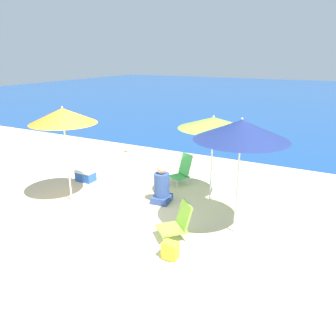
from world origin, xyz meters
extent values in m
plane|color=beige|center=(0.00, 0.00, 0.00)|extent=(60.00, 60.00, 0.00)
cube|color=#19478C|center=(0.00, 25.52, 0.00)|extent=(60.00, 40.00, 0.01)
cylinder|color=white|center=(2.59, 0.91, 0.95)|extent=(0.04, 0.04, 1.89)
cone|color=navy|center=(2.59, 0.91, 2.07)|extent=(1.75, 1.75, 0.37)
sphere|color=white|center=(2.59, 0.91, 2.28)|extent=(0.04, 0.04, 0.04)
cylinder|color=white|center=(-1.35, 0.50, 0.95)|extent=(0.04, 0.04, 1.90)
cone|color=orange|center=(-1.35, 0.50, 2.07)|extent=(1.52, 1.52, 0.34)
sphere|color=white|center=(-1.35, 0.50, 2.26)|extent=(0.04, 0.04, 0.04)
cylinder|color=white|center=(1.62, 2.10, 0.89)|extent=(0.04, 0.04, 1.78)
cone|color=#8ECC3D|center=(1.62, 2.10, 1.90)|extent=(1.61, 1.61, 0.25)
sphere|color=white|center=(1.62, 2.10, 2.05)|extent=(0.04, 0.04, 0.04)
cylinder|color=silver|center=(1.30, 0.08, 0.09)|extent=(0.02, 0.02, 0.18)
cylinder|color=silver|center=(1.59, -0.21, 0.09)|extent=(0.02, 0.02, 0.18)
cylinder|color=silver|center=(1.60, 0.39, 0.09)|extent=(0.02, 0.02, 0.18)
cylinder|color=silver|center=(1.89, 0.11, 0.09)|extent=(0.02, 0.02, 0.18)
cube|color=#8ECC3D|center=(1.60, 0.09, 0.20)|extent=(0.70, 0.70, 0.04)
cube|color=#8ECC3D|center=(1.78, 0.28, 0.46)|extent=(0.46, 0.45, 0.48)
cylinder|color=silver|center=(0.28, 2.55, 0.11)|extent=(0.02, 0.02, 0.22)
cylinder|color=silver|center=(0.59, 2.39, 0.11)|extent=(0.02, 0.02, 0.22)
cylinder|color=silver|center=(0.45, 2.88, 0.11)|extent=(0.02, 0.02, 0.22)
cylinder|color=silver|center=(0.76, 2.72, 0.11)|extent=(0.02, 0.02, 0.22)
cube|color=#47B756|center=(0.52, 2.63, 0.23)|extent=(0.57, 0.58, 0.04)
cube|color=#47B756|center=(0.62, 2.83, 0.54)|extent=(0.46, 0.36, 0.58)
cube|color=#334C8C|center=(0.64, 1.45, 0.08)|extent=(0.46, 0.52, 0.16)
cylinder|color=#334C8C|center=(0.64, 1.45, 0.44)|extent=(0.37, 0.37, 0.56)
sphere|color=tan|center=(0.64, 1.45, 0.83)|extent=(0.22, 0.22, 0.22)
cube|color=yellow|center=(1.88, -0.50, 0.15)|extent=(0.27, 0.20, 0.30)
cube|color=yellow|center=(1.88, -0.61, 0.09)|extent=(0.19, 0.03, 0.14)
cylinder|color=#8CCCEA|center=(0.04, 2.40, 0.07)|extent=(0.07, 0.07, 0.14)
cylinder|color=#8CCCEA|center=(0.04, 2.40, 0.16)|extent=(0.03, 0.03, 0.05)
cylinder|color=black|center=(0.04, 2.40, 0.19)|extent=(0.04, 0.04, 0.02)
cube|color=#2859B2|center=(-1.91, 1.67, 0.13)|extent=(0.50, 0.33, 0.26)
cube|color=white|center=(-1.91, 1.67, 0.29)|extent=(0.51, 0.34, 0.06)
cylinder|color=gold|center=(-2.58, 4.58, 0.04)|extent=(0.01, 0.01, 0.07)
cylinder|color=gold|center=(-2.53, 4.58, 0.04)|extent=(0.01, 0.01, 0.07)
ellipsoid|color=white|center=(-2.55, 4.58, 0.14)|extent=(0.26, 0.11, 0.13)
sphere|color=white|center=(-2.45, 4.58, 0.19)|extent=(0.07, 0.07, 0.07)
camera|label=1|loc=(4.12, -4.84, 3.36)|focal=35.00mm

